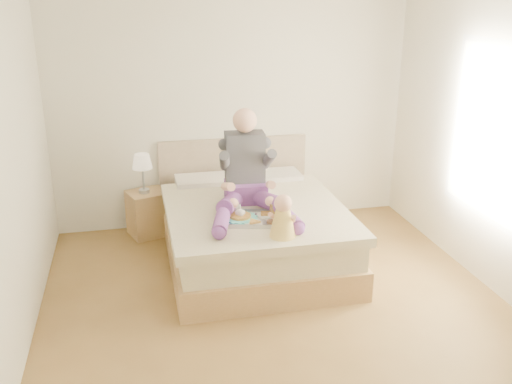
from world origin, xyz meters
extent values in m
cube|color=brown|center=(0.00, 0.00, 0.00)|extent=(4.00, 4.20, 0.01)
cube|color=silver|center=(0.00, 2.10, 1.35)|extent=(4.00, 0.02, 2.70)
cube|color=silver|center=(0.00, -2.10, 1.35)|extent=(4.00, 0.02, 2.70)
cube|color=silver|center=(-2.00, 0.00, 1.35)|extent=(0.02, 4.20, 2.70)
cube|color=silver|center=(2.00, 0.00, 1.35)|extent=(0.02, 4.20, 2.70)
cube|color=white|center=(1.99, 0.20, 1.40)|extent=(0.02, 1.30, 1.60)
cube|color=beige|center=(1.98, 0.20, 1.40)|extent=(0.01, 1.18, 1.48)
cube|color=#977446|center=(0.00, 1.02, 0.14)|extent=(1.68, 2.13, 0.28)
cube|color=beige|center=(0.00, 1.02, 0.40)|extent=(1.60, 2.05, 0.24)
cube|color=beige|center=(0.00, 0.87, 0.57)|extent=(1.70, 1.80, 0.09)
cube|color=silver|center=(-0.38, 1.76, 0.59)|extent=(0.62, 0.40, 0.14)
cube|color=silver|center=(0.38, 1.76, 0.59)|extent=(0.62, 0.40, 0.14)
cube|color=gray|center=(0.00, 2.09, 0.50)|extent=(1.70, 0.08, 1.00)
cube|color=#977446|center=(-1.00, 1.88, 0.25)|extent=(0.50, 0.47, 0.50)
cylinder|color=#ABAEB2|center=(-1.03, 1.86, 0.52)|extent=(0.12, 0.12, 0.04)
cylinder|color=#ABAEB2|center=(-1.03, 1.86, 0.66)|extent=(0.02, 0.02, 0.24)
cone|color=beige|center=(-1.03, 1.86, 0.86)|extent=(0.21, 0.21, 0.15)
cube|color=#65327E|center=(-0.05, 1.10, 0.71)|extent=(0.43, 0.35, 0.19)
cube|color=#333239|center=(-0.05, 1.16, 1.03)|extent=(0.40, 0.26, 0.51)
sphere|color=#F4B698|center=(-0.05, 1.13, 1.41)|extent=(0.23, 0.23, 0.23)
cylinder|color=#65327E|center=(-0.24, 0.85, 0.69)|extent=(0.37, 0.56, 0.23)
cylinder|color=#65327E|center=(-0.40, 0.46, 0.68)|extent=(0.25, 0.50, 0.13)
sphere|color=#65327E|center=(-0.46, 0.23, 0.67)|extent=(0.12, 0.12, 0.12)
cylinder|color=#333239|center=(-0.27, 1.03, 1.05)|extent=(0.15, 0.33, 0.26)
cylinder|color=#F4B698|center=(-0.28, 0.82, 0.86)|extent=(0.09, 0.33, 0.17)
sphere|color=#F4B698|center=(-0.26, 0.66, 0.76)|extent=(0.09, 0.09, 0.09)
cylinder|color=#65327E|center=(0.10, 0.83, 0.69)|extent=(0.30, 0.57, 0.23)
cylinder|color=#65327E|center=(0.19, 0.42, 0.68)|extent=(0.18, 0.50, 0.13)
sphere|color=#65327E|center=(0.22, 0.18, 0.67)|extent=(0.12, 0.12, 0.12)
cylinder|color=#333239|center=(0.15, 0.99, 1.05)|extent=(0.10, 0.32, 0.26)
cylinder|color=#F4B698|center=(0.12, 0.79, 0.86)|extent=(0.14, 0.34, 0.17)
sphere|color=#F4B698|center=(0.08, 0.64, 0.76)|extent=(0.09, 0.09, 0.09)
cube|color=#ABAEB2|center=(-0.11, 0.58, 0.62)|extent=(0.58, 0.50, 0.01)
cylinder|color=#45C8C7|center=(-0.21, 0.61, 0.63)|extent=(0.29, 0.29, 0.02)
cylinder|color=#B0813A|center=(-0.21, 0.61, 0.65)|extent=(0.20, 0.20, 0.02)
cylinder|color=white|center=(-0.23, 0.76, 0.67)|extent=(0.09, 0.09, 0.10)
torus|color=white|center=(-0.18, 0.75, 0.68)|extent=(0.03, 0.07, 0.07)
cylinder|color=#9A684B|center=(-0.23, 0.76, 0.72)|extent=(0.08, 0.08, 0.01)
cylinder|color=white|center=(0.04, 0.63, 0.63)|extent=(0.16, 0.16, 0.01)
cube|color=#B0813A|center=(0.04, 0.63, 0.65)|extent=(0.11, 0.10, 0.02)
cylinder|color=white|center=(-0.11, 0.46, 0.63)|extent=(0.16, 0.16, 0.01)
ellipsoid|color=red|center=(-0.09, 0.45, 0.64)|extent=(0.04, 0.03, 0.01)
cylinder|color=white|center=(0.10, 0.60, 0.69)|extent=(0.08, 0.08, 0.13)
cylinder|color=#C28020|center=(0.10, 0.60, 0.69)|extent=(0.07, 0.07, 0.13)
cylinder|color=white|center=(0.03, 0.43, 0.64)|extent=(0.08, 0.08, 0.04)
cylinder|color=#4D260B|center=(0.03, 0.43, 0.64)|extent=(0.07, 0.07, 0.03)
cone|color=#EABF4A|center=(0.08, 0.18, 0.73)|extent=(0.23, 0.23, 0.24)
sphere|color=#F4B698|center=(0.08, 0.18, 0.91)|extent=(0.15, 0.15, 0.15)
cylinder|color=#F4B698|center=(0.09, 0.30, 0.65)|extent=(0.14, 0.17, 0.06)
sphere|color=#F4B698|center=(0.13, 0.37, 0.65)|extent=(0.05, 0.05, 0.05)
cylinder|color=#F4B698|center=(0.00, 0.23, 0.78)|extent=(0.12, 0.12, 0.10)
cylinder|color=#F4B698|center=(0.17, 0.26, 0.65)|extent=(0.11, 0.18, 0.06)
sphere|color=#F4B698|center=(0.21, 0.33, 0.65)|extent=(0.05, 0.05, 0.05)
cylinder|color=#F4B698|center=(0.16, 0.14, 0.78)|extent=(0.07, 0.13, 0.10)
camera|label=1|loc=(-1.10, -4.11, 2.61)|focal=40.00mm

